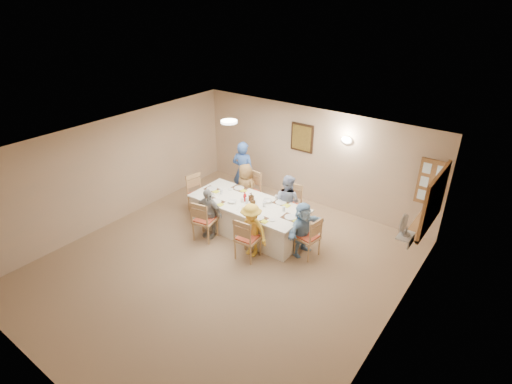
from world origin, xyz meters
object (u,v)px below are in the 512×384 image
Objects in this scene: chair_left_end at (199,194)px; serving_hatch at (434,201)px; diner_front_right at (251,230)px; diner_right_end at (303,229)px; diner_back_right at (287,202)px; diner_front_left at (208,213)px; dining_table at (248,217)px; caregiver at (243,172)px; condiment_ketchup at (245,196)px; chair_front_right at (248,238)px; chair_back_left at (249,192)px; desk_fan at (405,227)px; diner_back_left at (246,189)px; chair_back_right at (290,206)px; chair_right_end at (308,236)px; chair_front_left at (205,219)px.

serving_hatch is at bearing -66.43° from chair_left_end.
diner_right_end is at bearing 40.84° from diner_front_right.
diner_front_left is at bearing 49.54° from diner_back_right.
dining_table is (-3.58, -1.06, -1.12)m from serving_hatch.
condiment_ketchup is at bearing 117.24° from caregiver.
condiment_ketchup is at bearing 97.36° from diner_right_end.
dining_table is 2.81× the size of chair_front_right.
chair_front_right is (1.20, -1.60, -0.03)m from chair_back_left.
desk_fan is 3.16m from diner_back_right.
chair_back_left is (-4.18, -0.26, -0.99)m from serving_hatch.
chair_front_right is 0.17m from diner_front_right.
diner_back_left is 2.13m from diner_right_end.
diner_front_right is at bearing -94.91° from chair_front_right.
chair_back_right reaches higher than chair_right_end.
diner_back_left is (-4.18, -0.38, -0.85)m from serving_hatch.
chair_right_end is 2.26m from diner_back_left.
chair_front_right is 0.82× the size of diner_front_left.
chair_front_right is 1.00× the size of chair_left_end.
dining_table is 0.50m from condiment_ketchup.
serving_hatch reaches higher than chair_back_left.
diner_back_right is (1.20, 0.00, 0.02)m from diner_back_left.
chair_back_right is 1.60m from chair_front_right.
chair_front_right is 4.20× the size of condiment_ketchup.
chair_back_right is 1.03× the size of chair_left_end.
chair_back_right is 1.15m from diner_right_end.
diner_back_right is 1.11× the size of diner_right_end.
diner_front_left is 1.90m from caregiver.
diner_front_left is (-4.07, -0.39, -0.96)m from desk_fan.
chair_back_right is 1.04× the size of chair_front_right.
diner_right_end is (2.02, -0.80, 0.09)m from chair_back_left.
diner_front_right reaches higher than chair_back_right.
serving_hatch reaches higher than caregiver.
chair_front_right is at bearing -98.06° from chair_back_right.
desk_fan is (-0.11, -1.35, 0.05)m from serving_hatch.
diner_back_left is 1.81m from diner_front_right.
chair_front_left is at bearing -84.30° from chair_back_left.
chair_back_right is at bearing -94.91° from chair_front_right.
diner_right_end is at bearing -169.58° from chair_front_left.
chair_back_left is at bearing 129.62° from caregiver.
chair_back_right is at bearing -164.95° from diner_back_left.
chair_right_end reaches higher than dining_table.
diner_back_right reaches higher than chair_back_right.
chair_right_end is (1.55, 0.00, 0.08)m from dining_table.
desk_fan is 0.23× the size of diner_back_left.
diner_front_left is (-1.20, -1.48, 0.09)m from chair_back_right.
chair_front_right is at bearing 117.74° from caregiver.
diner_right_end is (1.42, 0.00, 0.22)m from dining_table.
chair_left_end is 1.05× the size of chair_right_end.
chair_right_end is at bearing 7.76° from diner_front_left.
chair_left_end is at bearing 97.56° from diner_right_end.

